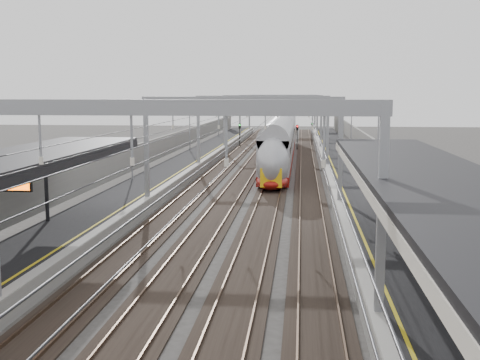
% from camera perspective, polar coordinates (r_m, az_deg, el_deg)
% --- Properties ---
extents(ground, '(260.00, 260.00, 0.00)m').
position_cam_1_polar(ground, '(18.57, -6.84, -16.63)').
color(ground, '#383533').
rests_on(ground, ground).
extents(platform_left, '(4.00, 120.00, 1.00)m').
position_cam_1_polar(platform_left, '(62.98, -5.00, 1.51)').
color(platform_left, black).
rests_on(platform_left, ground).
extents(platform_right, '(4.00, 120.00, 1.00)m').
position_cam_1_polar(platform_right, '(62.00, 9.69, 1.32)').
color(platform_right, black).
rests_on(platform_right, ground).
extents(tracks, '(11.40, 140.00, 0.20)m').
position_cam_1_polar(tracks, '(62.03, 2.28, 1.02)').
color(tracks, black).
rests_on(tracks, ground).
extents(overhead_line, '(13.00, 140.00, 6.60)m').
position_cam_1_polar(overhead_line, '(68.17, 2.66, 6.80)').
color(overhead_line, gray).
rests_on(overhead_line, platform_left).
extents(canopy_right, '(4.40, 30.00, 4.24)m').
position_cam_1_polar(canopy_right, '(20.05, 17.92, 0.08)').
color(canopy_right, black).
rests_on(canopy_right, platform_right).
extents(overbridge, '(22.00, 2.20, 6.90)m').
position_cam_1_polar(overbridge, '(116.52, 4.01, 6.95)').
color(overbridge, gray).
rests_on(overbridge, ground).
extents(wall_left, '(0.30, 120.00, 3.20)m').
position_cam_1_polar(wall_left, '(63.54, -7.85, 2.52)').
color(wall_left, gray).
rests_on(wall_left, ground).
extents(wall_right, '(0.30, 120.00, 3.20)m').
position_cam_1_polar(wall_right, '(62.18, 12.66, 2.28)').
color(wall_right, gray).
rests_on(wall_right, ground).
extents(train, '(2.69, 49.03, 4.26)m').
position_cam_1_polar(train, '(69.27, 3.93, 3.45)').
color(train, '#9C140E').
rests_on(train, ground).
extents(bench, '(1.01, 1.94, 0.97)m').
position_cam_1_polar(bench, '(26.39, 17.33, -5.76)').
color(bench, black).
rests_on(bench, platform_right).
extents(signal_green, '(0.32, 0.32, 3.48)m').
position_cam_1_polar(signal_green, '(88.14, -0.03, 4.69)').
color(signal_green, black).
rests_on(signal_green, ground).
extents(signal_red_near, '(0.32, 0.32, 3.48)m').
position_cam_1_polar(signal_red_near, '(85.10, 5.45, 4.53)').
color(signal_red_near, black).
rests_on(signal_red_near, ground).
extents(signal_red_far, '(0.32, 0.32, 3.48)m').
position_cam_1_polar(signal_red_far, '(91.69, 6.86, 4.77)').
color(signal_red_far, black).
rests_on(signal_red_far, ground).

